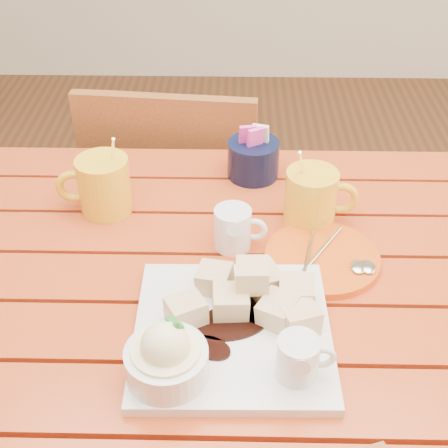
{
  "coord_description": "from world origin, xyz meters",
  "views": [
    {
      "loc": [
        0.01,
        -0.72,
        1.39
      ],
      "look_at": [
        -0.01,
        0.05,
        0.82
      ],
      "focal_mm": 50.0,
      "sensor_mm": 36.0,
      "label": 1
    }
  ],
  "objects_px": {
    "orange_saucer": "(323,258)",
    "coffee_mug_right": "(312,197)",
    "coffee_mug_left": "(102,184)",
    "table": "(227,327)",
    "dessert_plate": "(223,332)",
    "chair_far": "(179,212)"
  },
  "relations": [
    {
      "from": "chair_far",
      "to": "dessert_plate",
      "type": "bearing_deg",
      "value": 105.55
    },
    {
      "from": "orange_saucer",
      "to": "coffee_mug_right",
      "type": "bearing_deg",
      "value": 95.65
    },
    {
      "from": "orange_saucer",
      "to": "table",
      "type": "bearing_deg",
      "value": -164.26
    },
    {
      "from": "chair_far",
      "to": "coffee_mug_right",
      "type": "bearing_deg",
      "value": 128.71
    },
    {
      "from": "coffee_mug_left",
      "to": "orange_saucer",
      "type": "distance_m",
      "value": 0.4
    },
    {
      "from": "dessert_plate",
      "to": "coffee_mug_right",
      "type": "height_order",
      "value": "coffee_mug_right"
    },
    {
      "from": "coffee_mug_right",
      "to": "orange_saucer",
      "type": "xyz_separation_m",
      "value": [
        0.01,
        -0.11,
        -0.04
      ]
    },
    {
      "from": "dessert_plate",
      "to": "coffee_mug_left",
      "type": "relative_size",
      "value": 1.8
    },
    {
      "from": "table",
      "to": "chair_far",
      "type": "distance_m",
      "value": 0.61
    },
    {
      "from": "orange_saucer",
      "to": "dessert_plate",
      "type": "bearing_deg",
      "value": -130.25
    },
    {
      "from": "dessert_plate",
      "to": "chair_far",
      "type": "distance_m",
      "value": 0.78
    },
    {
      "from": "coffee_mug_left",
      "to": "orange_saucer",
      "type": "relative_size",
      "value": 0.83
    },
    {
      "from": "table",
      "to": "chair_far",
      "type": "bearing_deg",
      "value": 103.17
    },
    {
      "from": "dessert_plate",
      "to": "table",
      "type": "bearing_deg",
      "value": 88.53
    },
    {
      "from": "table",
      "to": "dessert_plate",
      "type": "height_order",
      "value": "dessert_plate"
    },
    {
      "from": "coffee_mug_left",
      "to": "orange_saucer",
      "type": "height_order",
      "value": "coffee_mug_left"
    },
    {
      "from": "coffee_mug_right",
      "to": "coffee_mug_left",
      "type": "bearing_deg",
      "value": 176.57
    },
    {
      "from": "table",
      "to": "coffee_mug_left",
      "type": "height_order",
      "value": "coffee_mug_left"
    },
    {
      "from": "chair_far",
      "to": "table",
      "type": "bearing_deg",
      "value": 108.4
    },
    {
      "from": "dessert_plate",
      "to": "coffee_mug_right",
      "type": "relative_size",
      "value": 1.86
    },
    {
      "from": "table",
      "to": "coffee_mug_right",
      "type": "xyz_separation_m",
      "value": [
        0.14,
        0.15,
        0.16
      ]
    },
    {
      "from": "dessert_plate",
      "to": "orange_saucer",
      "type": "bearing_deg",
      "value": 49.75
    }
  ]
}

